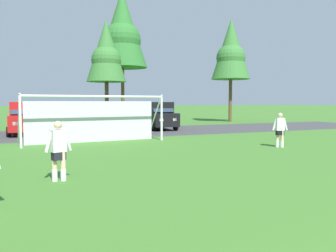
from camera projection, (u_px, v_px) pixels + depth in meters
ground_plane at (123, 147)px, 16.07m from camera, size 400.00×400.00×0.00m
parking_lot_strip at (90, 133)px, 23.60m from camera, size 52.00×8.40×0.01m
soccer_goal at (94, 118)px, 18.10m from camera, size 7.52×2.39×2.57m
player_striker_near at (59, 151)px, 9.17m from camera, size 0.75×0.35×1.64m
player_midfield_center at (280, 130)px, 16.11m from camera, size 0.70×0.37×1.64m
parked_car_slot_far_left at (25, 118)px, 22.53m from camera, size 2.26×4.66×2.16m
parked_car_slot_left at (82, 118)px, 22.33m from camera, size 2.35×4.71×2.16m
parked_car_slot_center_left at (129, 120)px, 24.12m from camera, size 2.10×4.23×1.72m
parked_car_slot_center at (158, 115)px, 26.88m from camera, size 2.29×4.68×2.16m
tree_center_back at (106, 53)px, 30.98m from camera, size 3.62×3.62×9.66m
tree_mid_right at (122, 31)px, 35.48m from camera, size 5.22×5.22×13.92m
tree_right_edge at (231, 51)px, 36.76m from camera, size 4.19×4.19×11.19m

